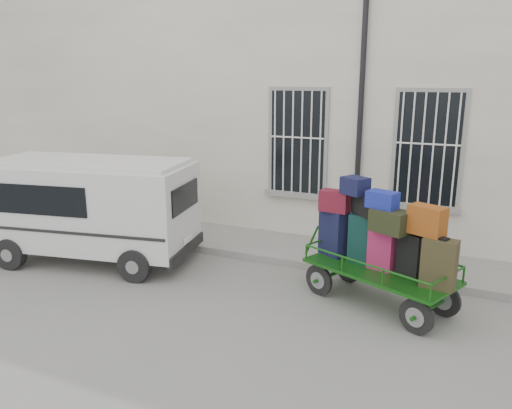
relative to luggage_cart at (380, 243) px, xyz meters
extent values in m
plane|color=slate|center=(-1.91, -0.41, -1.06)|extent=(80.00, 80.00, 0.00)
cube|color=#BDB6A1|center=(-1.91, 5.09, 1.94)|extent=(24.00, 5.00, 6.00)
cylinder|color=black|center=(-0.96, 2.51, 1.74)|extent=(0.11, 0.11, 5.60)
cube|color=black|center=(-2.31, 2.57, 1.19)|extent=(1.20, 0.08, 2.20)
cube|color=gray|center=(-2.31, 2.55, 0.03)|extent=(1.45, 0.22, 0.12)
cube|color=black|center=(0.39, 2.57, 1.19)|extent=(1.20, 0.08, 2.20)
cube|color=gray|center=(0.39, 2.55, 0.03)|extent=(1.45, 0.22, 0.12)
cube|color=gray|center=(-1.91, 1.79, -0.98)|extent=(24.00, 1.70, 0.15)
cylinder|color=black|center=(-0.97, -0.04, -0.79)|extent=(0.52, 0.27, 0.54)
cylinder|color=gray|center=(-0.97, -0.04, -0.79)|extent=(0.31, 0.21, 0.30)
cylinder|color=black|center=(-0.64, 0.71, -0.79)|extent=(0.52, 0.27, 0.54)
cylinder|color=gray|center=(-0.64, 0.71, -0.79)|extent=(0.31, 0.21, 0.30)
cylinder|color=black|center=(0.71, -0.77, -0.79)|extent=(0.52, 0.27, 0.54)
cylinder|color=gray|center=(0.71, -0.77, -0.79)|extent=(0.31, 0.21, 0.30)
cylinder|color=black|center=(1.04, -0.02, -0.79)|extent=(0.52, 0.27, 0.54)
cylinder|color=gray|center=(1.04, -0.02, -0.79)|extent=(0.31, 0.21, 0.30)
cube|color=#155513|center=(0.03, -0.03, -0.46)|extent=(2.61, 1.93, 0.05)
cylinder|color=#155513|center=(-1.30, 0.55, -0.30)|extent=(0.30, 0.16, 0.60)
cube|color=black|center=(-0.85, 0.35, -0.04)|extent=(0.56, 0.49, 0.80)
cube|color=black|center=(-0.85, 0.35, 0.38)|extent=(0.24, 0.21, 0.03)
cube|color=black|center=(-0.29, 0.16, -0.03)|extent=(0.53, 0.36, 0.82)
cube|color=black|center=(-0.29, 0.16, 0.40)|extent=(0.22, 0.18, 0.03)
cube|color=#951B5F|center=(0.04, 0.00, -0.11)|extent=(0.46, 0.34, 0.65)
cube|color=black|center=(0.04, 0.00, 0.23)|extent=(0.20, 0.17, 0.03)
cube|color=black|center=(0.51, -0.09, -0.09)|extent=(0.48, 0.43, 0.69)
cube|color=black|center=(0.51, -0.09, 0.27)|extent=(0.20, 0.18, 0.03)
cube|color=#312F18|center=(0.94, -0.42, -0.06)|extent=(0.52, 0.33, 0.75)
cube|color=black|center=(0.94, -0.42, 0.33)|extent=(0.23, 0.19, 0.03)
cube|color=#591123|center=(-0.83, 0.29, 0.54)|extent=(0.52, 0.35, 0.35)
cube|color=black|center=(-0.19, 0.17, 0.56)|extent=(0.71, 0.67, 0.36)
cube|color=black|center=(0.17, -0.18, 0.43)|extent=(0.67, 0.57, 0.35)
cube|color=brown|center=(0.70, -0.26, 0.53)|extent=(0.59, 0.47, 0.43)
cube|color=black|center=(-0.48, 0.17, 0.86)|extent=(0.50, 0.48, 0.28)
cube|color=navy|center=(0.01, -0.08, 0.73)|extent=(0.52, 0.42, 0.26)
cube|color=white|center=(-5.65, -0.27, 0.10)|extent=(4.24, 2.41, 1.63)
cube|color=white|center=(-5.65, -0.27, 0.96)|extent=(4.03, 2.25, 0.09)
cube|color=black|center=(-7.59, -0.62, 0.42)|extent=(0.43, 1.50, 0.68)
cube|color=black|center=(-6.02, -1.22, 0.38)|extent=(1.97, 0.39, 0.56)
cube|color=black|center=(-3.67, 0.09, 0.38)|extent=(0.26, 1.26, 0.50)
cube|color=black|center=(-3.68, 0.09, -0.67)|extent=(0.39, 1.67, 0.20)
cube|color=white|center=(-3.65, 0.10, -0.46)|extent=(0.10, 0.38, 0.11)
cylinder|color=black|center=(-6.79, -1.33, -0.75)|extent=(0.64, 0.31, 0.62)
cylinder|color=black|center=(-7.09, 0.32, -0.75)|extent=(0.64, 0.31, 0.62)
cylinder|color=black|center=(-4.20, -0.85, -0.75)|extent=(0.64, 0.31, 0.62)
cylinder|color=black|center=(-4.50, 0.79, -0.75)|extent=(0.64, 0.31, 0.62)
camera|label=1|loc=(1.26, -7.72, 2.57)|focal=35.00mm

